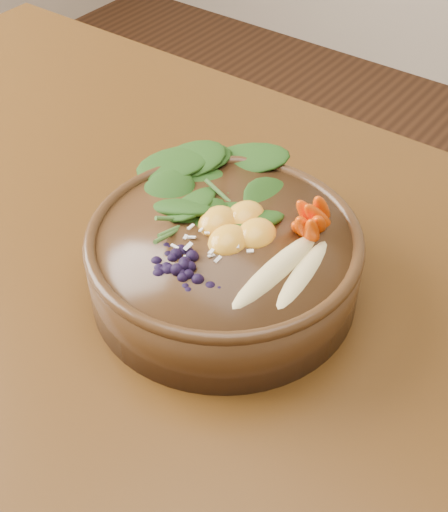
{
  "coord_description": "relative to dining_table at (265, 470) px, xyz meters",
  "views": [
    {
      "loc": [
        0.18,
        -0.31,
        1.24
      ],
      "look_at": [
        -0.12,
        0.09,
        0.79
      ],
      "focal_mm": 50.0,
      "sensor_mm": 36.0,
      "label": 1
    }
  ],
  "objects": [
    {
      "name": "dining_table",
      "position": [
        0.0,
        0.0,
        0.0
      ],
      "size": [
        1.6,
        0.9,
        0.75
      ],
      "color": "#331C0C",
      "rests_on": "ground"
    },
    {
      "name": "stoneware_bowl",
      "position": [
        -0.12,
        0.09,
        0.13
      ],
      "size": [
        0.28,
        0.28,
        0.07
      ],
      "primitive_type": "cylinder",
      "rotation": [
        0.0,
        0.0,
        -0.1
      ],
      "color": "#422B16",
      "rests_on": "dining_table"
    },
    {
      "name": "kale_heap",
      "position": [
        -0.15,
        0.15,
        0.18
      ],
      "size": [
        0.18,
        0.17,
        0.04
      ],
      "primitive_type": null,
      "rotation": [
        0.0,
        0.0,
        -0.1
      ],
      "color": "#214813",
      "rests_on": "stoneware_bowl"
    },
    {
      "name": "carrot_cluster",
      "position": [
        -0.06,
        0.16,
        0.2
      ],
      "size": [
        0.06,
        0.06,
        0.07
      ],
      "primitive_type": null,
      "rotation": [
        0.0,
        0.0,
        -0.1
      ],
      "color": "#F43E00",
      "rests_on": "stoneware_bowl"
    },
    {
      "name": "banana_halves",
      "position": [
        -0.04,
        0.09,
        0.17
      ],
      "size": [
        0.06,
        0.14,
        0.02
      ],
      "rotation": [
        0.0,
        0.0,
        -0.1
      ],
      "color": "#E0CC84",
      "rests_on": "stoneware_bowl"
    },
    {
      "name": "mandarin_cluster",
      "position": [
        -0.11,
        0.11,
        0.18
      ],
      "size": [
        0.08,
        0.09,
        0.03
      ],
      "primitive_type": null,
      "rotation": [
        0.0,
        0.0,
        -0.1
      ],
      "color": "gold",
      "rests_on": "stoneware_bowl"
    },
    {
      "name": "blueberry_pile",
      "position": [
        -0.12,
        0.04,
        0.18
      ],
      "size": [
        0.13,
        0.1,
        0.04
      ],
      "primitive_type": null,
      "rotation": [
        0.0,
        0.0,
        -0.1
      ],
      "color": "black",
      "rests_on": "stoneware_bowl"
    },
    {
      "name": "coconut_flakes",
      "position": [
        -0.12,
        0.07,
        0.17
      ],
      "size": [
        0.09,
        0.07,
        0.01
      ],
      "primitive_type": null,
      "rotation": [
        0.0,
        0.0,
        -0.1
      ],
      "color": "white",
      "rests_on": "stoneware_bowl"
    }
  ]
}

